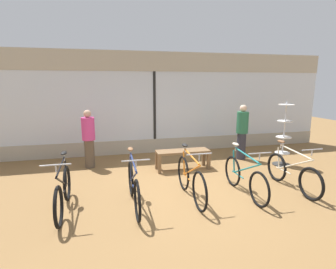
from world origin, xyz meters
TOP-DOWN VIEW (x-y plane):
  - ground_plane at (0.00, 0.00)m, footprint 24.00×24.00m
  - shop_back_wall at (0.00, 3.26)m, footprint 12.00×0.08m
  - bicycle_far_left at (-2.33, -0.35)m, footprint 0.46×1.68m
  - bicycle_left at (-1.10, -0.43)m, footprint 0.46×1.76m
  - bicycle_center at (0.02, -0.37)m, footprint 0.46×1.72m
  - bicycle_right at (1.14, -0.45)m, footprint 0.46×1.71m
  - bicycle_far_right at (2.28, -0.44)m, footprint 0.46×1.71m
  - accessory_rack at (3.18, 1.08)m, footprint 0.48×0.48m
  - display_bench at (0.39, 1.38)m, footprint 1.40×0.44m
  - customer_near_rack at (-2.00, 2.13)m, footprint 0.38×0.38m
  - customer_by_window at (2.37, 1.89)m, footprint 0.45×0.45m

SIDE VIEW (x-z plane):
  - ground_plane at x=0.00m, z-range 0.00..0.00m
  - bicycle_far_right at x=2.28m, z-range -0.14..0.87m
  - bicycle_far_left at x=-2.33m, z-range -0.14..0.88m
  - bicycle_right at x=1.14m, z-range -0.13..0.89m
  - bicycle_left at x=-1.10m, z-range -0.12..0.92m
  - bicycle_center at x=0.02m, z-range -0.12..0.92m
  - display_bench at x=0.39m, z-range 0.16..0.68m
  - accessory_rack at x=3.18m, z-range -0.16..1.62m
  - customer_near_rack at x=-2.00m, z-range 0.03..1.59m
  - customer_by_window at x=2.37m, z-range 0.04..1.66m
  - shop_back_wall at x=0.00m, z-range 0.04..3.24m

